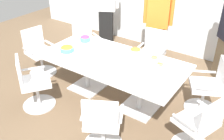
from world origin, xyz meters
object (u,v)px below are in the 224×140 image
object	(u,v)px
person_standing_0	(106,6)
snack_bowl_chips_orange	(67,49)
office_chair_4	(39,54)
donut_platter	(151,62)
office_chair_2	(152,56)
conference_table	(112,66)
plate_stack	(123,71)
office_chair_0	(198,127)
office_chair_6	(102,125)
person_standing_1	(157,23)
office_chair_3	(86,45)
office_chair_1	(208,89)
snack_bowl_pretzels	(135,51)
napkin_pile	(101,63)
snack_bowl_candy_mix	(85,38)
office_chair_5	(33,85)

from	to	relation	value
person_standing_0	snack_bowl_chips_orange	size ratio (longest dim) A/B	7.96
office_chair_4	donut_platter	world-z (taller)	office_chair_4
office_chair_2	office_chair_4	size ratio (longest dim) A/B	1.00
conference_table	plate_stack	world-z (taller)	plate_stack
office_chair_0	person_standing_0	size ratio (longest dim) A/B	0.49
office_chair_6	office_chair_0	bearing A→B (deg)	4.02
person_standing_1	office_chair_3	bearing A→B (deg)	18.94
person_standing_1	snack_bowl_chips_orange	world-z (taller)	person_standing_1
office_chair_6	person_standing_1	size ratio (longest dim) A/B	0.54
office_chair_2	person_standing_0	size ratio (longest dim) A/B	0.49
office_chair_3	plate_stack	size ratio (longest dim) A/B	4.59
office_chair_1	snack_bowl_pretzels	size ratio (longest dim) A/B	4.61
office_chair_1	snack_bowl_chips_orange	xyz separation A→B (m)	(-2.25, -0.78, 0.40)
office_chair_1	office_chair_3	world-z (taller)	same
snack_bowl_chips_orange	napkin_pile	distance (m)	0.78
office_chair_2	office_chair_0	bearing A→B (deg)	130.08
office_chair_1	snack_bowl_pretzels	distance (m)	1.32
office_chair_1	person_standing_1	size ratio (longest dim) A/B	0.54
donut_platter	plate_stack	world-z (taller)	donut_platter
snack_bowl_pretzels	napkin_pile	distance (m)	0.71
office_chair_4	snack_bowl_candy_mix	xyz separation A→B (m)	(0.86, 0.42, 0.40)
office_chair_3	napkin_pile	size ratio (longest dim) A/B	5.33
office_chair_6	plate_stack	size ratio (longest dim) A/B	4.59
snack_bowl_candy_mix	donut_platter	xyz separation A→B (m)	(1.41, -0.05, -0.04)
office_chair_6	napkin_pile	bearing A→B (deg)	98.35
office_chair_2	snack_bowl_chips_orange	distance (m)	1.68
office_chair_4	napkin_pile	distance (m)	1.72
plate_stack	donut_platter	bearing A→B (deg)	66.14
snack_bowl_pretzels	person_standing_1	bearing A→B (deg)	99.07
office_chair_1	snack_bowl_pretzels	bearing A→B (deg)	70.59
office_chair_0	office_chair_1	size ratio (longest dim) A/B	1.00
snack_bowl_chips_orange	person_standing_0	bearing A→B (deg)	106.34
office_chair_3	napkin_pile	bearing A→B (deg)	74.06
person_standing_1	snack_bowl_candy_mix	bearing A→B (deg)	41.20
conference_table	napkin_pile	bearing A→B (deg)	-96.34
office_chair_3	snack_bowl_chips_orange	world-z (taller)	office_chair_3
office_chair_3	office_chair_4	size ratio (longest dim) A/B	1.00
person_standing_0	donut_platter	bearing A→B (deg)	116.48
snack_bowl_pretzels	plate_stack	xyz separation A→B (m)	(0.16, -0.66, -0.03)
snack_bowl_pretzels	donut_platter	distance (m)	0.42
person_standing_1	donut_platter	world-z (taller)	person_standing_1
office_chair_0	office_chair_4	size ratio (longest dim) A/B	1.00
office_chair_3	snack_bowl_candy_mix	size ratio (longest dim) A/B	4.94
office_chair_6	conference_table	bearing A→B (deg)	89.81
office_chair_6	person_standing_0	distance (m)	3.42
office_chair_3	snack_bowl_pretzels	bearing A→B (deg)	100.79
snack_bowl_pretzels	napkin_pile	bearing A→B (deg)	-108.29
office_chair_6	donut_platter	world-z (taller)	office_chair_6
person_standing_1	snack_bowl_pretzels	xyz separation A→B (m)	(0.20, -1.23, -0.07)
office_chair_5	person_standing_0	distance (m)	2.76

